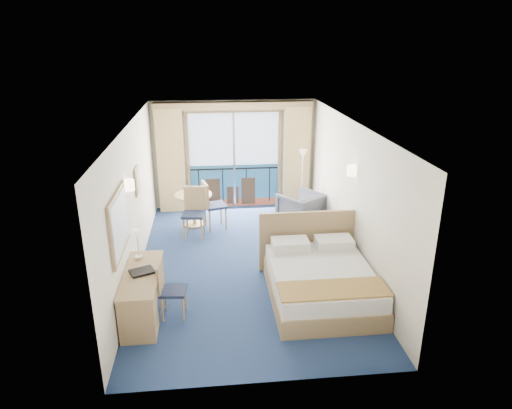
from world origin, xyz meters
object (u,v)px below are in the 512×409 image
floor_lamp (303,165)px  table_chair_a (211,202)px  bed (320,279)px  armchair (301,209)px  round_table (194,202)px  nightstand (333,242)px  desk_chair (168,287)px  desk (139,307)px  table_chair_b (194,209)px

floor_lamp → table_chair_a: size_ratio=1.44×
bed → table_chair_a: size_ratio=1.99×
armchair → round_table: (-2.45, 0.28, 0.18)m
nightstand → table_chair_a: table_chair_a is taller
round_table → floor_lamp: bearing=12.9°
nightstand → round_table: bearing=147.7°
table_chair_a → desk_chair: bearing=153.3°
desk_chair → table_chair_a: (0.71, 3.47, 0.10)m
desk → bed: bearing=12.8°
bed → desk: bed is taller
desk_chair → desk: bearing=136.5°
armchair → desk_chair: bearing=15.4°
desk → desk_chair: size_ratio=1.71×
armchair → desk_chair: size_ratio=0.95×
armchair → desk_chair: (-2.76, -3.39, 0.12)m
floor_lamp → desk_chair: size_ratio=1.72×
armchair → table_chair_b: 2.45m
floor_lamp → desk: size_ratio=1.00×
desk → desk_chair: 0.54m
nightstand → desk: (-3.51, -2.24, 0.16)m
bed → armchair: (0.29, 3.08, 0.08)m
table_chair_a → bed: bearing=-166.0°
nightstand → table_chair_b: 3.04m
nightstand → table_chair_b: bearing=156.9°
desk_chair → table_chair_a: size_ratio=0.84×
floor_lamp → round_table: size_ratio=1.86×
nightstand → armchair: armchair is taller
desk_chair → floor_lamp: bearing=-29.6°
desk → round_table: 4.08m
armchair → table_chair_b: bearing=-28.1°
round_table → table_chair_b: 0.59m
bed → table_chair_a: bed is taller
floor_lamp → round_table: 2.78m
armchair → table_chair_a: 2.06m
armchair → bed: bearing=49.3°
desk → table_chair_a: size_ratio=1.44×
table_chair_a → round_table: bearing=48.3°
table_chair_a → table_chair_b: bearing=121.5°
desk_chair → round_table: (0.32, 3.67, 0.06)m
bed → round_table: bearing=122.7°
bed → armchair: 3.10m
armchair → floor_lamp: floor_lamp is taller
nightstand → round_table: size_ratio=0.58×
nightstand → floor_lamp: floor_lamp is taller
armchair → table_chair_a: bearing=-37.7°
desk → table_chair_a: bearing=73.8°
armchair → desk: (-3.16, -3.74, 0.01)m
bed → armchair: size_ratio=2.49×
desk_chair → table_chair_a: table_chair_a is taller
armchair → table_chair_a: table_chair_a is taller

